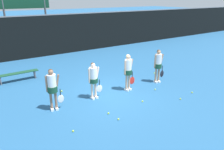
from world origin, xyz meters
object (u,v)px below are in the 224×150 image
Objects in this scene: scoreboard at (25,4)px; tennis_ball_6 at (154,73)px; player_1 at (93,78)px; tennis_ball_4 at (180,99)px; tennis_ball_1 at (94,83)px; player_3 at (158,63)px; player_0 at (52,86)px; tennis_ball_7 at (73,131)px; tennis_ball_0 at (155,89)px; tennis_ball_5 at (142,101)px; bench_courtside at (18,74)px; tennis_ball_9 at (118,119)px; player_2 at (128,69)px; tennis_ball_10 at (108,113)px; tennis_ball_8 at (62,91)px; tennis_ball_3 at (93,86)px; tennis_ball_2 at (192,92)px.

scoreboard is 10.61m from tennis_ball_6.
player_1 is 24.74× the size of tennis_ball_4.
player_3 is at bearing -28.51° from tennis_ball_1.
tennis_ball_7 is at bearing -80.05° from player_0.
tennis_ball_5 is at bearing -154.97° from tennis_ball_0.
scoreboard reaches higher than tennis_ball_5.
bench_courtside is 6.11m from tennis_ball_7.
tennis_ball_4 is (5.06, -2.23, -1.00)m from player_0.
player_0 reaches higher than tennis_ball_0.
player_0 is 26.52× the size of tennis_ball_9.
tennis_ball_0 is 4.96m from tennis_ball_7.
player_2 is at bearing 121.91° from tennis_ball_4.
tennis_ball_1 is 3.23m from tennis_ball_10.
player_3 is (6.22, -4.29, 0.66)m from bench_courtside.
player_2 is 2.17m from tennis_ball_1.
tennis_ball_8 is 3.15m from tennis_ball_10.
player_2 is (3.71, -0.07, 0.04)m from player_0.
tennis_ball_6 is at bearing 9.69° from player_1.
tennis_ball_1 is 1.02× the size of tennis_ball_7.
player_0 is 26.24× the size of tennis_ball_7.
tennis_ball_3 is at bearing 77.80° from tennis_ball_9.
player_1 is (0.43, -9.44, -2.87)m from scoreboard.
player_2 reaches higher than player_0.
player_3 is at bearing -8.52° from player_2.
tennis_ball_6 is 5.67m from tennis_ball_8.
player_3 is at bearing -66.18° from scoreboard.
player_1 is at bearing 163.85° from tennis_ball_0.
tennis_ball_1 is at bearing 104.77° from tennis_ball_5.
player_1 is 25.67× the size of tennis_ball_9.
tennis_ball_1 is 1.01× the size of tennis_ball_6.
tennis_ball_6 is (3.85, -0.53, -0.00)m from tennis_ball_1.
tennis_ball_8 is (0.90, 3.41, 0.00)m from tennis_ball_7.
tennis_ball_2 is at bearing 9.26° from tennis_ball_4.
tennis_ball_2 is 1.04m from tennis_ball_4.
tennis_ball_6 is at bearing 23.70° from tennis_ball_7.
tennis_ball_10 reaches higher than tennis_ball_5.
tennis_ball_0 is (-0.82, -0.73, -1.04)m from player_3.
player_0 is at bearing 137.28° from tennis_ball_10.
player_3 reaches higher than player_1.
tennis_ball_6 is 5.49m from tennis_ball_10.
tennis_ball_1 is 0.34m from tennis_ball_3.
player_1 reaches higher than tennis_ball_8.
tennis_ball_3 is 1.03× the size of tennis_ball_5.
scoreboard is 2.95× the size of player_1.
tennis_ball_4 is at bearing -3.98° from tennis_ball_7.
scoreboard is 75.51× the size of tennis_ball_5.
player_0 is 24.36× the size of tennis_ball_8.
tennis_ball_3 is 0.95× the size of tennis_ball_8.
player_2 reaches higher than player_3.
tennis_ball_8 is at bearing 168.85° from player_3.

